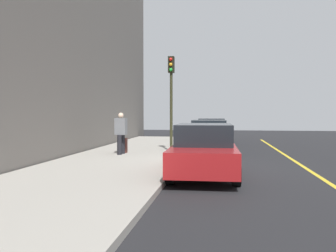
% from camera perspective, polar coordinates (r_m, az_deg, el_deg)
% --- Properties ---
extents(ground_plane, '(56.00, 56.00, 0.00)m').
position_cam_1_polar(ground_plane, '(12.04, 6.48, -6.75)').
color(ground_plane, black).
extents(sidewalk, '(28.00, 4.60, 0.15)m').
position_cam_1_polar(sidewalk, '(12.57, -8.82, -6.04)').
color(sidewalk, '#A39E93').
rests_on(sidewalk, ground).
extents(lane_stripe_centre, '(28.00, 0.14, 0.01)m').
position_cam_1_polar(lane_stripe_centre, '(12.36, 21.58, -6.63)').
color(lane_stripe_centre, gold).
rests_on(lane_stripe_centre, ground).
extents(snow_bank_curb, '(8.53, 0.56, 0.22)m').
position_cam_1_polar(snow_bank_curb, '(16.92, 4.63, -3.84)').
color(snow_bank_curb, white).
rests_on(snow_bank_curb, ground).
extents(parked_car_navy, '(4.23, 1.97, 1.51)m').
position_cam_1_polar(parked_car_navy, '(22.90, 6.90, -0.71)').
color(parked_car_navy, black).
rests_on(parked_car_navy, ground).
extents(parked_car_silver, '(4.70, 1.99, 1.51)m').
position_cam_1_polar(parked_car_silver, '(17.47, 6.48, -1.53)').
color(parked_car_silver, black).
rests_on(parked_car_silver, ground).
extents(parked_car_red, '(4.58, 1.97, 1.51)m').
position_cam_1_polar(parked_car_red, '(10.64, 5.74, -3.78)').
color(parked_car_red, black).
rests_on(parked_car_red, ground).
extents(pedestrian_grey_coat, '(0.56, 0.48, 1.71)m').
position_cam_1_polar(pedestrian_grey_coat, '(14.91, -7.46, -0.96)').
color(pedestrian_grey_coat, black).
rests_on(pedestrian_grey_coat, sidewalk).
extents(traffic_light_pole, '(0.35, 0.26, 4.14)m').
position_cam_1_polar(traffic_light_pole, '(15.65, 0.51, 6.15)').
color(traffic_light_pole, '#2D2D19').
rests_on(traffic_light_pole, sidewalk).
extents(rolling_suitcase, '(0.34, 0.22, 0.99)m').
position_cam_1_polar(rolling_suitcase, '(15.47, -6.98, -3.06)').
color(rolling_suitcase, '#471E19').
rests_on(rolling_suitcase, sidewalk).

